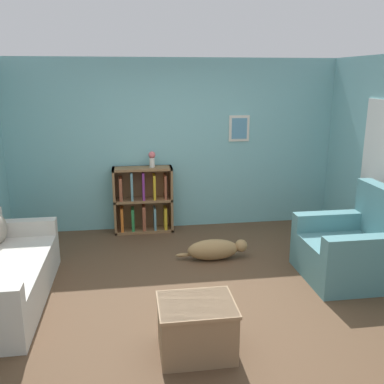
% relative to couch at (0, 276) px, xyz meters
% --- Properties ---
extents(ground_plane, '(14.00, 14.00, 0.00)m').
position_rel_couch_xyz_m(ground_plane, '(2.09, -0.07, -0.30)').
color(ground_plane, brown).
extents(wall_back, '(5.60, 0.13, 2.60)m').
position_rel_couch_xyz_m(wall_back, '(2.09, 2.18, 1.00)').
color(wall_back, '#7AB7BC').
rests_on(wall_back, ground_plane).
extents(couch, '(0.81, 1.95, 0.80)m').
position_rel_couch_xyz_m(couch, '(0.00, 0.00, 0.00)').
color(couch, beige).
rests_on(couch, ground_plane).
extents(bookshelf, '(0.90, 0.29, 1.01)m').
position_rel_couch_xyz_m(bookshelf, '(1.57, 1.99, 0.18)').
color(bookshelf, olive).
rests_on(bookshelf, ground_plane).
extents(recliner_chair, '(1.02, 1.02, 1.09)m').
position_rel_couch_xyz_m(recliner_chair, '(3.98, 0.03, 0.06)').
color(recliner_chair, slate).
rests_on(recliner_chair, ground_plane).
extents(coffee_table, '(0.66, 0.54, 0.47)m').
position_rel_couch_xyz_m(coffee_table, '(1.91, -1.14, -0.05)').
color(coffee_table, '#846647').
rests_on(coffee_table, ground_plane).
extents(dog, '(0.95, 0.25, 0.28)m').
position_rel_couch_xyz_m(dog, '(2.46, 0.76, -0.16)').
color(dog, '#9E7A4C').
rests_on(dog, ground_plane).
extents(vase, '(0.10, 0.10, 0.24)m').
position_rel_couch_xyz_m(vase, '(1.73, 1.97, 0.84)').
color(vase, silver).
rests_on(vase, bookshelf).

